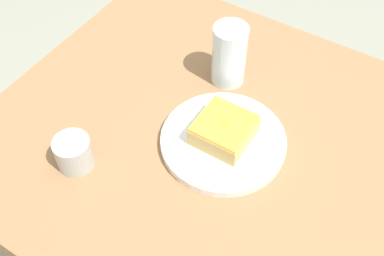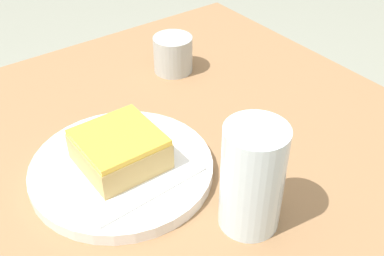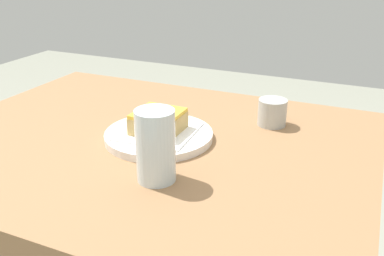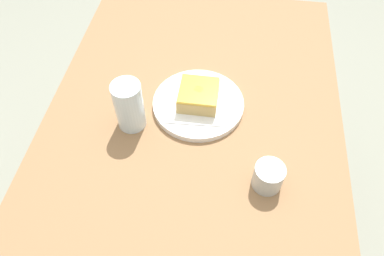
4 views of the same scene
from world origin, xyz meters
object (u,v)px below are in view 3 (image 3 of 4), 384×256
(plate_glazed_square, at_px, (159,136))
(water_glass, at_px, (156,146))
(donut_glazed_square, at_px, (158,121))
(sugar_jar, at_px, (272,112))

(plate_glazed_square, xyz_separation_m, water_glass, (-0.07, 0.15, 0.06))
(donut_glazed_square, xyz_separation_m, sugar_jar, (-0.19, -0.17, -0.01))
(plate_glazed_square, relative_size, donut_glazed_square, 2.41)
(donut_glazed_square, height_order, sugar_jar, donut_glazed_square)
(plate_glazed_square, height_order, sugar_jar, sugar_jar)
(plate_glazed_square, xyz_separation_m, sugar_jar, (-0.19, -0.17, 0.02))
(water_glass, height_order, sugar_jar, water_glass)
(donut_glazed_square, relative_size, water_glass, 0.73)
(sugar_jar, bearing_deg, plate_glazed_square, 41.34)
(water_glass, xyz_separation_m, sugar_jar, (-0.12, -0.32, -0.03))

